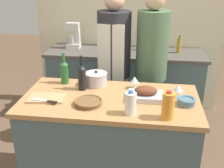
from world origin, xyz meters
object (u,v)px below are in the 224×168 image
Objects in this scene: wine_bottle_green at (64,71)px; person_cook_aproned at (114,65)px; milk_jug at (130,103)px; wine_glass_left at (178,88)px; roasting_pan at (146,94)px; knife_chef at (45,101)px; stand_mixer at (73,38)px; person_cook_guest at (151,66)px; mixing_bowl at (186,101)px; stock_pot at (96,79)px; wicker_basket at (88,102)px; condiment_bottle_tall at (139,46)px; wine_bottle_dark at (82,76)px; wine_glass_right at (135,80)px; cutting_board at (47,98)px; condiment_bottle_short at (179,45)px; juice_jug at (168,106)px.

wine_bottle_green is 0.17× the size of person_cook_aproned.
wine_glass_left is (0.37, 0.34, -0.00)m from milk_jug.
knife_chef is (-0.80, -0.19, -0.02)m from roasting_pan.
person_cook_guest is at bearing -36.81° from stand_mixer.
milk_jug reaches higher than mixing_bowl.
knife_chef is 1.70m from stand_mixer.
stock_pot reaches higher than knife_chef.
mixing_bowl is 0.08× the size of person_cook_guest.
wicker_basket reaches higher than knife_chef.
wine_bottle_dark is at bearing -107.60° from condiment_bottle_tall.
knife_chef is (-0.69, 0.09, -0.07)m from milk_jug.
wine_glass_right is 0.52m from person_cook_guest.
condiment_bottle_tall is at bearing 94.80° from roasting_pan.
roasting_pan is 0.33m from mixing_bowl.
condiment_bottle_short reaches higher than cutting_board.
wine_glass_left is at bearing 9.38° from cutting_board.
juice_jug reaches higher than wine_glass_left.
condiment_bottle_short reaches higher than wine_glass_left.
roasting_pan is 0.52m from stock_pot.
stock_pot is 0.66× the size of wine_bottle_dark.
milk_jug is at bearing -137.93° from wine_glass_left.
condiment_bottle_short is (0.51, -0.05, 0.04)m from condiment_bottle_tall.
juice_jug reaches higher than wine_glass_right.
knife_chef is (0.02, -0.07, 0.01)m from cutting_board.
juice_jug is 0.97m from knife_chef.
wine_bottle_dark is at bearing 112.10° from wicker_basket.
wine_bottle_green is at bearing 148.09° from wine_bottle_dark.
person_cook_guest is (0.50, 0.47, -0.01)m from stock_pot.
condiment_bottle_short reaches higher than roasting_pan.
wine_bottle_green is (-0.93, 0.55, 0.01)m from juice_jug.
wine_glass_right is (-0.43, 0.27, 0.05)m from mixing_bowl.
person_cook_aproned is (-0.75, -0.71, -0.06)m from condiment_bottle_short.
condiment_bottle_tall is at bearing 174.61° from condiment_bottle_short.
wine_glass_left is at bearing 42.07° from milk_jug.
juice_jug is 0.27m from milk_jug.
knife_chef reaches higher than cutting_board.
person_cook_guest is (0.61, 0.59, -0.07)m from wine_bottle_dark.
wine_bottle_dark is 0.67m from person_cook_aproned.
stock_pot is at bearing -96.58° from person_cook_aproned.
stand_mixer is at bearing 138.40° from person_cook_guest.
stock_pot reaches higher than wine_glass_right.
roasting_pan reaches higher than knife_chef.
stand_mixer is at bearing 108.63° from wicker_basket.
condiment_bottle_short is (0.39, 1.46, 0.05)m from roasting_pan.
stock_pot reaches higher than wicker_basket.
knife_chef is at bearing 173.08° from juice_jug.
juice_jug is 1.08m from wine_bottle_green.
wicker_basket is at bearing -52.59° from wine_bottle_green.
knife_chef is 0.13× the size of person_cook_guest.
wine_bottle_green is at bearing 85.13° from knife_chef.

